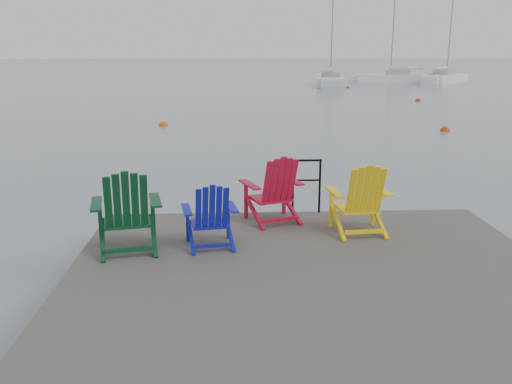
{
  "coord_description": "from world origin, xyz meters",
  "views": [
    {
      "loc": [
        -0.98,
        -6.1,
        3.11
      ],
      "look_at": [
        -0.58,
        2.49,
        0.85
      ],
      "focal_mm": 38.0,
      "sensor_mm": 36.0,
      "label": 1
    }
  ],
  "objects_px": {
    "sailboat_far": "(394,79)",
    "chair_red": "(274,189)",
    "chair_green": "(127,210)",
    "sailboat_mid": "(445,79)",
    "chair_blue": "(211,215)",
    "buoy_b": "(164,126)",
    "buoy_a": "(445,131)",
    "sailboat_near": "(330,81)",
    "handrail": "(307,181)",
    "chair_yellow": "(361,198)",
    "buoy_d": "(348,88)",
    "buoy_c": "(418,101)"
  },
  "relations": [
    {
      "from": "handrail",
      "to": "sailboat_mid",
      "type": "distance_m",
      "value": 48.71
    },
    {
      "from": "chair_yellow",
      "to": "chair_blue",
      "type": "bearing_deg",
      "value": -172.6
    },
    {
      "from": "handrail",
      "to": "sailboat_near",
      "type": "distance_m",
      "value": 41.85
    },
    {
      "from": "buoy_a",
      "to": "sailboat_near",
      "type": "bearing_deg",
      "value": 88.75
    },
    {
      "from": "chair_green",
      "to": "sailboat_mid",
      "type": "relative_size",
      "value": 0.1
    },
    {
      "from": "sailboat_far",
      "to": "sailboat_near",
      "type": "bearing_deg",
      "value": 121.84
    },
    {
      "from": "sailboat_far",
      "to": "handrail",
      "type": "bearing_deg",
      "value": 167.99
    },
    {
      "from": "buoy_b",
      "to": "sailboat_near",
      "type": "bearing_deg",
      "value": 65.83
    },
    {
      "from": "chair_red",
      "to": "buoy_b",
      "type": "height_order",
      "value": "chair_red"
    },
    {
      "from": "sailboat_near",
      "to": "sailboat_mid",
      "type": "bearing_deg",
      "value": 25.66
    },
    {
      "from": "buoy_a",
      "to": "chair_yellow",
      "type": "bearing_deg",
      "value": -116.11
    },
    {
      "from": "handrail",
      "to": "chair_blue",
      "type": "height_order",
      "value": "chair_blue"
    },
    {
      "from": "chair_yellow",
      "to": "buoy_d",
      "type": "distance_m",
      "value": 39.49
    },
    {
      "from": "chair_blue",
      "to": "buoy_a",
      "type": "xyz_separation_m",
      "value": [
        8.76,
        13.95,
        -0.96
      ]
    },
    {
      "from": "chair_blue",
      "to": "sailboat_mid",
      "type": "xyz_separation_m",
      "value": [
        21.3,
        46.06,
        -0.6
      ]
    },
    {
      "from": "handrail",
      "to": "sailboat_near",
      "type": "height_order",
      "value": "sailboat_near"
    },
    {
      "from": "sailboat_mid",
      "to": "sailboat_far",
      "type": "xyz_separation_m",
      "value": [
        -5.07,
        -0.16,
        0.0
      ]
    },
    {
      "from": "buoy_c",
      "to": "chair_green",
      "type": "bearing_deg",
      "value": -116.07
    },
    {
      "from": "buoy_c",
      "to": "buoy_d",
      "type": "relative_size",
      "value": 1.1
    },
    {
      "from": "chair_red",
      "to": "sailboat_far",
      "type": "bearing_deg",
      "value": 51.58
    },
    {
      "from": "chair_red",
      "to": "sailboat_far",
      "type": "distance_m",
      "value": 47.37
    },
    {
      "from": "chair_blue",
      "to": "buoy_b",
      "type": "relative_size",
      "value": 2.31
    },
    {
      "from": "chair_blue",
      "to": "buoy_d",
      "type": "height_order",
      "value": "chair_blue"
    },
    {
      "from": "sailboat_near",
      "to": "buoy_c",
      "type": "bearing_deg",
      "value": -70.72
    },
    {
      "from": "chair_green",
      "to": "chair_red",
      "type": "relative_size",
      "value": 1.07
    },
    {
      "from": "chair_green",
      "to": "buoy_d",
      "type": "bearing_deg",
      "value": 62.31
    },
    {
      "from": "chair_blue",
      "to": "sailboat_far",
      "type": "height_order",
      "value": "sailboat_far"
    },
    {
      "from": "handrail",
      "to": "sailboat_near",
      "type": "bearing_deg",
      "value": 79.15
    },
    {
      "from": "chair_yellow",
      "to": "buoy_d",
      "type": "relative_size",
      "value": 3.19
    },
    {
      "from": "handrail",
      "to": "sailboat_far",
      "type": "xyz_separation_m",
      "value": [
        14.71,
        44.35,
        -0.69
      ]
    },
    {
      "from": "sailboat_mid",
      "to": "sailboat_far",
      "type": "height_order",
      "value": "sailboat_mid"
    },
    {
      "from": "chair_red",
      "to": "sailboat_mid",
      "type": "relative_size",
      "value": 0.09
    },
    {
      "from": "handrail",
      "to": "buoy_c",
      "type": "relative_size",
      "value": 2.47
    },
    {
      "from": "sailboat_far",
      "to": "buoy_d",
      "type": "distance_m",
      "value": 9.06
    },
    {
      "from": "chair_blue",
      "to": "buoy_a",
      "type": "distance_m",
      "value": 16.51
    },
    {
      "from": "handrail",
      "to": "chair_blue",
      "type": "relative_size",
      "value": 0.99
    },
    {
      "from": "chair_yellow",
      "to": "sailboat_far",
      "type": "height_order",
      "value": "sailboat_far"
    },
    {
      "from": "sailboat_far",
      "to": "chair_red",
      "type": "bearing_deg",
      "value": 167.52
    },
    {
      "from": "chair_yellow",
      "to": "buoy_a",
      "type": "bearing_deg",
      "value": 59.09
    },
    {
      "from": "chair_red",
      "to": "buoy_b",
      "type": "distance_m",
      "value": 15.41
    },
    {
      "from": "chair_yellow",
      "to": "sailboat_near",
      "type": "xyz_separation_m",
      "value": [
        7.24,
        42.18,
        -0.68
      ]
    },
    {
      "from": "chair_green",
      "to": "buoy_d",
      "type": "height_order",
      "value": "chair_green"
    },
    {
      "from": "buoy_a",
      "to": "chair_green",
      "type": "bearing_deg",
      "value": -125.03
    },
    {
      "from": "chair_green",
      "to": "chair_yellow",
      "type": "distance_m",
      "value": 3.3
    },
    {
      "from": "chair_green",
      "to": "chair_blue",
      "type": "xyz_separation_m",
      "value": [
        1.09,
        0.11,
        -0.11
      ]
    },
    {
      "from": "chair_green",
      "to": "buoy_b",
      "type": "relative_size",
      "value": 2.87
    },
    {
      "from": "sailboat_mid",
      "to": "buoy_b",
      "type": "xyz_separation_m",
      "value": [
        -23.85,
        -30.02,
        -0.36
      ]
    },
    {
      "from": "chair_blue",
      "to": "chair_yellow",
      "type": "xyz_separation_m",
      "value": [
        2.15,
        0.47,
        0.07
      ]
    },
    {
      "from": "handrail",
      "to": "buoy_d",
      "type": "bearing_deg",
      "value": 76.91
    },
    {
      "from": "buoy_a",
      "to": "sailboat_far",
      "type": "bearing_deg",
      "value": 76.86
    }
  ]
}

